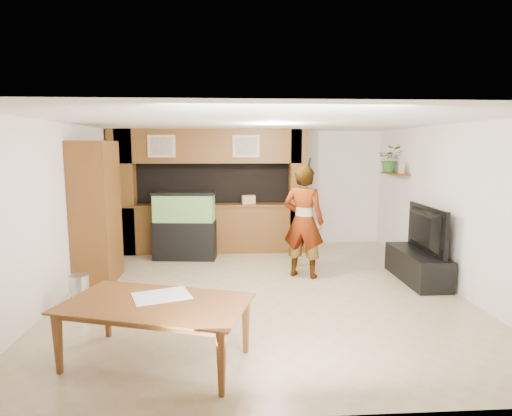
{
  "coord_description": "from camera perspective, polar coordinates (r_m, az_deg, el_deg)",
  "views": [
    {
      "loc": [
        -0.5,
        -6.51,
        2.25
      ],
      "look_at": [
        -0.05,
        0.6,
        1.22
      ],
      "focal_mm": 30.0,
      "sensor_mm": 36.0,
      "label": 1
    }
  ],
  "objects": [
    {
      "name": "trash_can",
      "position": [
        6.53,
        -22.47,
        -10.3
      ],
      "size": [
        0.26,
        0.26,
        0.48
      ],
      "primitive_type": "cylinder",
      "color": "#B2B2B7",
      "rests_on": "floor"
    },
    {
      "name": "potted_plant",
      "position": [
        9.27,
        17.49,
        6.25
      ],
      "size": [
        0.61,
        0.58,
        0.54
      ],
      "primitive_type": "imported",
      "rotation": [
        0.0,
        0.0,
        -0.44
      ],
      "color": "#295E25",
      "rests_on": "wall_shelf"
    },
    {
      "name": "photo_frame",
      "position": [
        8.82,
        18.8,
        5.03
      ],
      "size": [
        0.05,
        0.16,
        0.21
      ],
      "primitive_type": "cube",
      "rotation": [
        0.0,
        0.0,
        0.16
      ],
      "color": "tan",
      "rests_on": "wall_shelf"
    },
    {
      "name": "pantry_cabinet",
      "position": [
        7.54,
        -20.52,
        -0.53
      ],
      "size": [
        0.58,
        0.95,
        2.33
      ],
      "primitive_type": "cube",
      "color": "brown",
      "rests_on": "floor"
    },
    {
      "name": "person",
      "position": [
        7.37,
        6.36,
        -1.82
      ],
      "size": [
        0.84,
        0.72,
        1.94
      ],
      "primitive_type": "imported",
      "rotation": [
        0.0,
        0.0,
        2.71
      ],
      "color": "#A7815B",
      "rests_on": "floor"
    },
    {
      "name": "aquarium",
      "position": [
        8.65,
        -9.51,
        -2.42
      ],
      "size": [
        1.23,
        0.46,
        1.36
      ],
      "rotation": [
        0.0,
        0.0,
        -0.1
      ],
      "color": "black",
      "rests_on": "floor"
    },
    {
      "name": "dining_table",
      "position": [
        4.71,
        -13.33,
        -16.04
      ],
      "size": [
        2.1,
        1.55,
        0.66
      ],
      "primitive_type": "imported",
      "rotation": [
        0.0,
        0.0,
        -0.3
      ],
      "color": "brown",
      "rests_on": "floor"
    },
    {
      "name": "tv_stand",
      "position": [
        7.76,
        20.68,
        -7.24
      ],
      "size": [
        0.55,
        1.5,
        0.5
      ],
      "primitive_type": "cube",
      "color": "black",
      "rests_on": "floor"
    },
    {
      "name": "partition",
      "position": [
        9.2,
        -6.39,
        2.35
      ],
      "size": [
        4.2,
        0.99,
        2.6
      ],
      "color": "brown",
      "rests_on": "floor"
    },
    {
      "name": "floor",
      "position": [
        6.9,
        0.76,
        -10.77
      ],
      "size": [
        6.5,
        6.5,
        0.0
      ],
      "primitive_type": "plane",
      "color": "tan",
      "rests_on": "ground"
    },
    {
      "name": "television",
      "position": [
        7.62,
        20.92,
        -2.63
      ],
      "size": [
        0.18,
        1.34,
        0.77
      ],
      "primitive_type": "imported",
      "rotation": [
        0.0,
        0.0,
        1.56
      ],
      "color": "black",
      "rests_on": "tv_stand"
    },
    {
      "name": "wall_left",
      "position": [
        7.04,
        -24.37,
        -0.25
      ],
      "size": [
        0.0,
        6.5,
        6.5
      ],
      "primitive_type": "plane",
      "rotation": [
        1.57,
        0.0,
        1.57
      ],
      "color": "silver",
      "rests_on": "floor"
    },
    {
      "name": "ceiling",
      "position": [
        6.54,
        0.8,
        11.32
      ],
      "size": [
        6.5,
        6.5,
        0.0
      ],
      "primitive_type": "plane",
      "color": "white",
      "rests_on": "wall_back"
    },
    {
      "name": "wall_shelf",
      "position": [
        9.12,
        18.02,
        4.38
      ],
      "size": [
        0.25,
        0.9,
        0.04
      ],
      "primitive_type": "cube",
      "color": "brown",
      "rests_on": "wall_right"
    },
    {
      "name": "wall_right",
      "position": [
        7.45,
        24.45,
        0.18
      ],
      "size": [
        0.0,
        6.5,
        6.5
      ],
      "primitive_type": "plane",
      "rotation": [
        1.57,
        0.0,
        -1.57
      ],
      "color": "silver",
      "rests_on": "floor"
    },
    {
      "name": "newspaper_a",
      "position": [
        4.77,
        -12.48,
        -11.35
      ],
      "size": [
        0.69,
        0.6,
        0.01
      ],
      "primitive_type": "cube",
      "rotation": [
        0.0,
        0.0,
        0.35
      ],
      "color": "silver",
      "rests_on": "dining_table"
    },
    {
      "name": "wall_clock",
      "position": [
        7.91,
        -21.85,
        5.12
      ],
      "size": [
        0.05,
        0.25,
        0.25
      ],
      "color": "black",
      "rests_on": "wall_left"
    },
    {
      "name": "counter_box",
      "position": [
        9.04,
        -1.02,
        1.13
      ],
      "size": [
        0.29,
        0.21,
        0.18
      ],
      "primitive_type": "cube",
      "rotation": [
        0.0,
        0.0,
        0.11
      ],
      "color": "#9D8555",
      "rests_on": "partition"
    },
    {
      "name": "microphone",
      "position": [
        7.11,
        7.12,
        6.05
      ],
      "size": [
        0.04,
        0.11,
        0.17
      ],
      "primitive_type": "cylinder",
      "rotation": [
        0.44,
        0.0,
        0.0
      ],
      "color": "black",
      "rests_on": "person"
    },
    {
      "name": "wall_back",
      "position": [
        9.82,
        -0.67,
        2.69
      ],
      "size": [
        6.0,
        0.0,
        6.0
      ],
      "primitive_type": "plane",
      "rotation": [
        1.57,
        0.0,
        0.0
      ],
      "color": "silver",
      "rests_on": "floor"
    }
  ]
}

